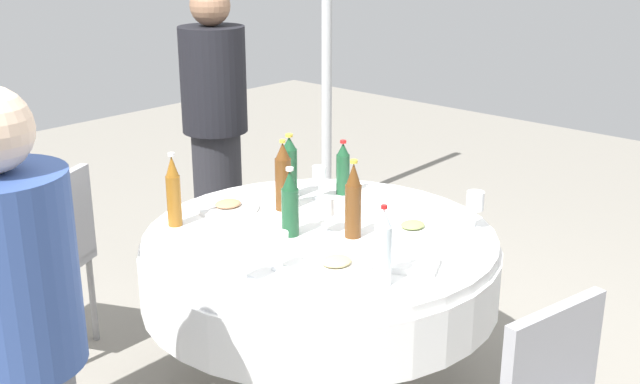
{
  "coord_description": "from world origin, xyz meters",
  "views": [
    {
      "loc": [
        -2.11,
        -1.92,
        1.88
      ],
      "look_at": [
        0.0,
        0.0,
        0.91
      ],
      "focal_mm": 44.25,
      "sensor_mm": 36.0,
      "label": 1
    }
  ],
  "objects_px": {
    "wine_glass_mid": "(326,208)",
    "plate_south": "(413,228)",
    "bottle_amber_inner": "(173,192)",
    "plate_mid": "(385,196)",
    "dining_table": "(320,268)",
    "wine_glass_north": "(475,202)",
    "bottle_dark_green_north": "(343,169)",
    "person_rear": "(216,134)",
    "bottle_brown_far": "(353,202)",
    "wine_glass_far": "(245,253)",
    "plate_near": "(228,207)",
    "wine_glass_east": "(319,177)",
    "bottle_brown_rear": "(283,177)",
    "chair_north": "(47,251)",
    "bottle_clear_west": "(383,248)",
    "bottle_dark_green_east": "(290,204)",
    "bottle_dark_green_outer": "(289,168)",
    "plate_front": "(336,265)",
    "person_outer": "(21,367)"
  },
  "relations": [
    {
      "from": "wine_glass_mid",
      "to": "plate_front",
      "type": "xyz_separation_m",
      "value": [
        -0.22,
        -0.25,
        -0.09
      ]
    },
    {
      "from": "bottle_brown_far",
      "to": "wine_glass_far",
      "type": "distance_m",
      "value": 0.55
    },
    {
      "from": "wine_glass_east",
      "to": "wine_glass_far",
      "type": "bearing_deg",
      "value": -154.17
    },
    {
      "from": "wine_glass_far",
      "to": "wine_glass_east",
      "type": "bearing_deg",
      "value": 25.83
    },
    {
      "from": "bottle_amber_inner",
      "to": "wine_glass_north",
      "type": "distance_m",
      "value": 1.19
    },
    {
      "from": "dining_table",
      "to": "chair_north",
      "type": "distance_m",
      "value": 1.25
    },
    {
      "from": "wine_glass_north",
      "to": "chair_north",
      "type": "distance_m",
      "value": 1.86
    },
    {
      "from": "bottle_clear_west",
      "to": "wine_glass_east",
      "type": "distance_m",
      "value": 0.89
    },
    {
      "from": "dining_table",
      "to": "person_outer",
      "type": "bearing_deg",
      "value": -173.11
    },
    {
      "from": "dining_table",
      "to": "plate_south",
      "type": "xyz_separation_m",
      "value": [
        0.26,
        -0.26,
        0.16
      ]
    },
    {
      "from": "bottle_dark_green_east",
      "to": "chair_north",
      "type": "xyz_separation_m",
      "value": [
        -0.46,
        1.05,
        -0.35
      ]
    },
    {
      "from": "bottle_clear_west",
      "to": "wine_glass_mid",
      "type": "distance_m",
      "value": 0.5
    },
    {
      "from": "dining_table",
      "to": "plate_mid",
      "type": "height_order",
      "value": "plate_mid"
    },
    {
      "from": "wine_glass_north",
      "to": "plate_front",
      "type": "xyz_separation_m",
      "value": [
        -0.65,
        0.15,
        -0.1
      ]
    },
    {
      "from": "plate_mid",
      "to": "wine_glass_far",
      "type": "bearing_deg",
      "value": -170.23
    },
    {
      "from": "dining_table",
      "to": "wine_glass_north",
      "type": "bearing_deg",
      "value": -43.27
    },
    {
      "from": "dining_table",
      "to": "person_rear",
      "type": "relative_size",
      "value": 0.88
    },
    {
      "from": "bottle_brown_rear",
      "to": "chair_north",
      "type": "distance_m",
      "value": 1.11
    },
    {
      "from": "bottle_dark_green_north",
      "to": "bottle_brown_far",
      "type": "xyz_separation_m",
      "value": [
        -0.36,
        -0.36,
        0.03
      ]
    },
    {
      "from": "wine_glass_north",
      "to": "person_rear",
      "type": "relative_size",
      "value": 0.1
    },
    {
      "from": "bottle_clear_west",
      "to": "wine_glass_east",
      "type": "height_order",
      "value": "bottle_clear_west"
    },
    {
      "from": "wine_glass_far",
      "to": "plate_near",
      "type": "bearing_deg",
      "value": 53.37
    },
    {
      "from": "bottle_clear_west",
      "to": "wine_glass_north",
      "type": "height_order",
      "value": "bottle_clear_west"
    },
    {
      "from": "bottle_dark_green_east",
      "to": "plate_south",
      "type": "xyz_separation_m",
      "value": [
        0.35,
        -0.33,
        -0.11
      ]
    },
    {
      "from": "bottle_dark_green_north",
      "to": "bottle_brown_far",
      "type": "bearing_deg",
      "value": -134.9
    },
    {
      "from": "wine_glass_mid",
      "to": "plate_front",
      "type": "bearing_deg",
      "value": -131.57
    },
    {
      "from": "bottle_dark_green_outer",
      "to": "wine_glass_north",
      "type": "xyz_separation_m",
      "value": [
        0.22,
        -0.8,
        -0.02
      ]
    },
    {
      "from": "dining_table",
      "to": "bottle_amber_inner",
      "type": "bearing_deg",
      "value": 124.11
    },
    {
      "from": "wine_glass_mid",
      "to": "plate_south",
      "type": "distance_m",
      "value": 0.35
    },
    {
      "from": "bottle_brown_rear",
      "to": "wine_glass_far",
      "type": "xyz_separation_m",
      "value": [
        -0.58,
        -0.4,
        -0.04
      ]
    },
    {
      "from": "bottle_brown_far",
      "to": "plate_mid",
      "type": "height_order",
      "value": "bottle_brown_far"
    },
    {
      "from": "bottle_amber_inner",
      "to": "plate_mid",
      "type": "xyz_separation_m",
      "value": [
        0.83,
        -0.42,
        -0.13
      ]
    },
    {
      "from": "bottle_brown_rear",
      "to": "plate_near",
      "type": "height_order",
      "value": "bottle_brown_rear"
    },
    {
      "from": "dining_table",
      "to": "bottle_brown_far",
      "type": "height_order",
      "value": "bottle_brown_far"
    },
    {
      "from": "bottle_dark_green_east",
      "to": "wine_glass_mid",
      "type": "xyz_separation_m",
      "value": [
        0.11,
        -0.09,
        -0.02
      ]
    },
    {
      "from": "bottle_dark_green_north",
      "to": "wine_glass_mid",
      "type": "relative_size",
      "value": 1.69
    },
    {
      "from": "bottle_amber_inner",
      "to": "plate_south",
      "type": "xyz_separation_m",
      "value": [
        0.59,
        -0.74,
        -0.13
      ]
    },
    {
      "from": "wine_glass_mid",
      "to": "person_outer",
      "type": "xyz_separation_m",
      "value": [
        -1.33,
        -0.14,
        -0.04
      ]
    },
    {
      "from": "bottle_dark_green_north",
      "to": "person_rear",
      "type": "bearing_deg",
      "value": 85.66
    },
    {
      "from": "bottle_amber_inner",
      "to": "chair_north",
      "type": "height_order",
      "value": "bottle_amber_inner"
    },
    {
      "from": "wine_glass_far",
      "to": "plate_mid",
      "type": "distance_m",
      "value": 1.01
    },
    {
      "from": "plate_mid",
      "to": "wine_glass_east",
      "type": "bearing_deg",
      "value": 133.9
    },
    {
      "from": "bottle_dark_green_outer",
      "to": "plate_mid",
      "type": "height_order",
      "value": "bottle_dark_green_outer"
    },
    {
      "from": "bottle_dark_green_east",
      "to": "chair_north",
      "type": "height_order",
      "value": "bottle_dark_green_east"
    },
    {
      "from": "person_rear",
      "to": "bottle_dark_green_outer",
      "type": "bearing_deg",
      "value": -85.76
    },
    {
      "from": "bottle_amber_inner",
      "to": "bottle_dark_green_east",
      "type": "bearing_deg",
      "value": -60.3
    },
    {
      "from": "bottle_dark_green_east",
      "to": "bottle_brown_far",
      "type": "distance_m",
      "value": 0.24
    },
    {
      "from": "wine_glass_east",
      "to": "bottle_dark_green_east",
      "type": "bearing_deg",
      "value": -152.12
    },
    {
      "from": "bottle_dark_green_outer",
      "to": "chair_north",
      "type": "height_order",
      "value": "bottle_dark_green_outer"
    },
    {
      "from": "plate_mid",
      "to": "chair_north",
      "type": "xyz_separation_m",
      "value": [
        -1.06,
        1.05,
        -0.23
      ]
    }
  ]
}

